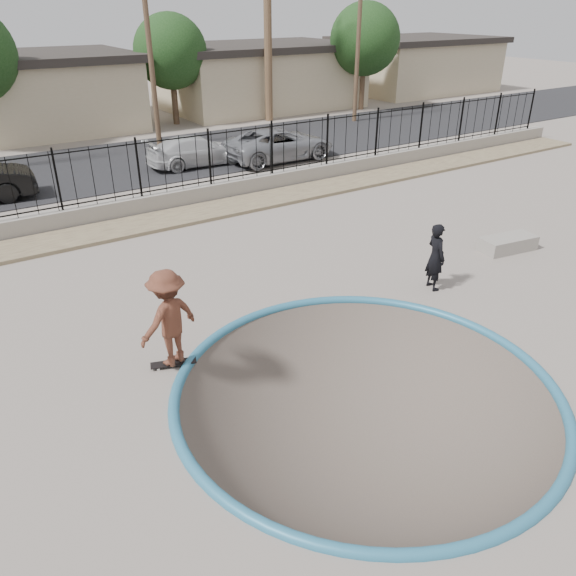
{
  "coord_description": "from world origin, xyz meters",
  "views": [
    {
      "loc": [
        -5.65,
        -7.09,
        6.26
      ],
      "look_at": [
        0.28,
        2.0,
        0.7
      ],
      "focal_mm": 35.0,
      "sensor_mm": 36.0,
      "label": 1
    }
  ],
  "objects_px": {
    "skater": "(169,323)",
    "car_d": "(279,144)",
    "car_c": "(196,151)",
    "skateboard": "(174,363)",
    "concrete_ledge": "(508,244)",
    "videographer": "(436,257)"
  },
  "relations": [
    {
      "from": "skater",
      "to": "car_c",
      "type": "distance_m",
      "value": 14.86
    },
    {
      "from": "videographer",
      "to": "skater",
      "type": "bearing_deg",
      "value": 100.22
    },
    {
      "from": "car_d",
      "to": "concrete_ledge",
      "type": "bearing_deg",
      "value": 179.91
    },
    {
      "from": "skateboard",
      "to": "concrete_ledge",
      "type": "xyz_separation_m",
      "value": [
        10.11,
        0.15,
        0.14
      ]
    },
    {
      "from": "concrete_ledge",
      "to": "videographer",
      "type": "bearing_deg",
      "value": -171.77
    },
    {
      "from": "skater",
      "to": "car_d",
      "type": "height_order",
      "value": "skater"
    },
    {
      "from": "skateboard",
      "to": "videographer",
      "type": "xyz_separation_m",
      "value": [
        6.61,
        -0.36,
        0.77
      ]
    },
    {
      "from": "videographer",
      "to": "car_d",
      "type": "relative_size",
      "value": 0.34
    },
    {
      "from": "skater",
      "to": "skateboard",
      "type": "relative_size",
      "value": 2.15
    },
    {
      "from": "car_c",
      "to": "car_d",
      "type": "xyz_separation_m",
      "value": [
        3.43,
        -1.14,
        0.07
      ]
    },
    {
      "from": "skater",
      "to": "videographer",
      "type": "distance_m",
      "value": 6.62
    },
    {
      "from": "skateboard",
      "to": "car_d",
      "type": "height_order",
      "value": "car_d"
    },
    {
      "from": "skater",
      "to": "concrete_ledge",
      "type": "relative_size",
      "value": 1.2
    },
    {
      "from": "skater",
      "to": "car_d",
      "type": "distance_m",
      "value": 15.79
    },
    {
      "from": "concrete_ledge",
      "to": "skater",
      "type": "bearing_deg",
      "value": -179.16
    },
    {
      "from": "videographer",
      "to": "concrete_ledge",
      "type": "distance_m",
      "value": 3.59
    },
    {
      "from": "skater",
      "to": "car_c",
      "type": "xyz_separation_m",
      "value": [
        6.67,
        13.28,
        -0.31
      ]
    },
    {
      "from": "videographer",
      "to": "concrete_ledge",
      "type": "xyz_separation_m",
      "value": [
        3.5,
        0.51,
        -0.63
      ]
    },
    {
      "from": "skateboard",
      "to": "car_c",
      "type": "bearing_deg",
      "value": 82.11
    },
    {
      "from": "skater",
      "to": "concrete_ledge",
      "type": "distance_m",
      "value": 10.14
    },
    {
      "from": "skateboard",
      "to": "videographer",
      "type": "distance_m",
      "value": 6.66
    },
    {
      "from": "skater",
      "to": "car_c",
      "type": "height_order",
      "value": "skater"
    }
  ]
}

